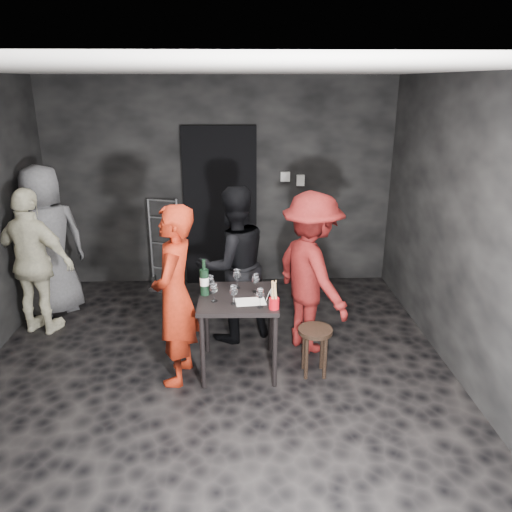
{
  "coord_description": "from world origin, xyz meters",
  "views": [
    {
      "loc": [
        0.23,
        -3.97,
        2.62
      ],
      "look_at": [
        0.39,
        0.25,
        1.13
      ],
      "focal_mm": 35.0,
      "sensor_mm": 36.0,
      "label": 1
    }
  ],
  "objects_px": {
    "wine_bottle": "(204,281)",
    "breadstick_cup": "(274,295)",
    "bystander_grey": "(45,228)",
    "tasting_table": "(238,306)",
    "stool": "(315,339)",
    "woman_black": "(233,258)",
    "bystander_cream": "(33,258)",
    "server_red": "(174,287)",
    "hand_truck": "(166,272)",
    "man_maroon": "(312,266)"
  },
  "relations": [
    {
      "from": "breadstick_cup",
      "to": "hand_truck",
      "type": "bearing_deg",
      "value": 118.9
    },
    {
      "from": "bystander_cream",
      "to": "wine_bottle",
      "type": "height_order",
      "value": "bystander_cream"
    },
    {
      "from": "hand_truck",
      "to": "bystander_grey",
      "type": "height_order",
      "value": "bystander_grey"
    },
    {
      "from": "tasting_table",
      "to": "woman_black",
      "type": "distance_m",
      "value": 0.69
    },
    {
      "from": "woman_black",
      "to": "bystander_cream",
      "type": "distance_m",
      "value": 2.12
    },
    {
      "from": "woman_black",
      "to": "wine_bottle",
      "type": "xyz_separation_m",
      "value": [
        -0.26,
        -0.58,
        -0.02
      ]
    },
    {
      "from": "tasting_table",
      "to": "stool",
      "type": "height_order",
      "value": "tasting_table"
    },
    {
      "from": "woman_black",
      "to": "breadstick_cup",
      "type": "relative_size",
      "value": 6.54
    },
    {
      "from": "bystander_cream",
      "to": "breadstick_cup",
      "type": "bearing_deg",
      "value": 173.38
    },
    {
      "from": "tasting_table",
      "to": "bystander_grey",
      "type": "bearing_deg",
      "value": 148.72
    },
    {
      "from": "hand_truck",
      "to": "breadstick_cup",
      "type": "relative_size",
      "value": 4.34
    },
    {
      "from": "hand_truck",
      "to": "server_red",
      "type": "distance_m",
      "value": 2.31
    },
    {
      "from": "woman_black",
      "to": "bystander_grey",
      "type": "xyz_separation_m",
      "value": [
        -2.14,
        0.68,
        0.14
      ]
    },
    {
      "from": "woman_black",
      "to": "bystander_grey",
      "type": "height_order",
      "value": "bystander_grey"
    },
    {
      "from": "tasting_table",
      "to": "bystander_cream",
      "type": "bearing_deg",
      "value": 158.6
    },
    {
      "from": "man_maroon",
      "to": "bystander_grey",
      "type": "bearing_deg",
      "value": 45.99
    },
    {
      "from": "bystander_cream",
      "to": "breadstick_cup",
      "type": "distance_m",
      "value": 2.71
    },
    {
      "from": "stool",
      "to": "woman_black",
      "type": "xyz_separation_m",
      "value": [
        -0.75,
        0.77,
        0.54
      ]
    },
    {
      "from": "woman_black",
      "to": "bystander_cream",
      "type": "xyz_separation_m",
      "value": [
        -2.11,
        0.2,
        -0.05
      ]
    },
    {
      "from": "hand_truck",
      "to": "server_red",
      "type": "relative_size",
      "value": 0.66
    },
    {
      "from": "tasting_table",
      "to": "breadstick_cup",
      "type": "relative_size",
      "value": 2.71
    },
    {
      "from": "server_red",
      "to": "woman_black",
      "type": "distance_m",
      "value": 0.93
    },
    {
      "from": "server_red",
      "to": "woman_black",
      "type": "height_order",
      "value": "server_red"
    },
    {
      "from": "bystander_cream",
      "to": "stool",
      "type": "bearing_deg",
      "value": 178.97
    },
    {
      "from": "hand_truck",
      "to": "stool",
      "type": "relative_size",
      "value": 2.55
    },
    {
      "from": "server_red",
      "to": "bystander_cream",
      "type": "relative_size",
      "value": 1.06
    },
    {
      "from": "hand_truck",
      "to": "bystander_cream",
      "type": "relative_size",
      "value": 0.7
    },
    {
      "from": "server_red",
      "to": "breadstick_cup",
      "type": "height_order",
      "value": "server_red"
    },
    {
      "from": "wine_bottle",
      "to": "breadstick_cup",
      "type": "height_order",
      "value": "wine_bottle"
    },
    {
      "from": "server_red",
      "to": "man_maroon",
      "type": "bearing_deg",
      "value": 119.91
    },
    {
      "from": "tasting_table",
      "to": "stool",
      "type": "bearing_deg",
      "value": -10.05
    },
    {
      "from": "stool",
      "to": "server_red",
      "type": "distance_m",
      "value": 1.38
    },
    {
      "from": "stool",
      "to": "bystander_grey",
      "type": "distance_m",
      "value": 3.3
    },
    {
      "from": "woman_black",
      "to": "bystander_grey",
      "type": "relative_size",
      "value": 0.87
    },
    {
      "from": "wine_bottle",
      "to": "breadstick_cup",
      "type": "relative_size",
      "value": 1.25
    },
    {
      "from": "stool",
      "to": "bystander_cream",
      "type": "distance_m",
      "value": 3.07
    },
    {
      "from": "wine_bottle",
      "to": "woman_black",
      "type": "bearing_deg",
      "value": 65.91
    },
    {
      "from": "server_red",
      "to": "bystander_grey",
      "type": "bearing_deg",
      "value": -124.13
    },
    {
      "from": "bystander_grey",
      "to": "breadstick_cup",
      "type": "bearing_deg",
      "value": 111.18
    },
    {
      "from": "tasting_table",
      "to": "bystander_grey",
      "type": "xyz_separation_m",
      "value": [
        -2.18,
        1.33,
        0.39
      ]
    },
    {
      "from": "bystander_grey",
      "to": "breadstick_cup",
      "type": "distance_m",
      "value": 2.97
    },
    {
      "from": "man_maroon",
      "to": "hand_truck",
      "type": "bearing_deg",
      "value": 19.61
    },
    {
      "from": "tasting_table",
      "to": "bystander_grey",
      "type": "distance_m",
      "value": 2.58
    },
    {
      "from": "stool",
      "to": "wine_bottle",
      "type": "height_order",
      "value": "wine_bottle"
    },
    {
      "from": "bystander_grey",
      "to": "breadstick_cup",
      "type": "relative_size",
      "value": 7.52
    },
    {
      "from": "woman_black",
      "to": "wine_bottle",
      "type": "distance_m",
      "value": 0.64
    },
    {
      "from": "server_red",
      "to": "breadstick_cup",
      "type": "bearing_deg",
      "value": 89.5
    },
    {
      "from": "bystander_cream",
      "to": "bystander_grey",
      "type": "height_order",
      "value": "bystander_grey"
    },
    {
      "from": "woman_black",
      "to": "man_maroon",
      "type": "height_order",
      "value": "woman_black"
    },
    {
      "from": "tasting_table",
      "to": "stool",
      "type": "distance_m",
      "value": 0.77
    }
  ]
}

